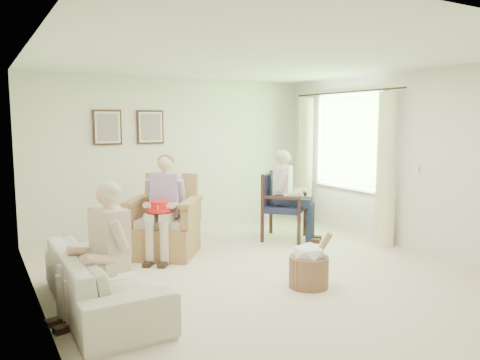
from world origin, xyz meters
The scene contains 19 objects.
floor centered at (0.00, 0.00, 0.00)m, with size 5.50×5.50×0.00m, color beige.
back_wall centered at (0.00, 2.75, 1.30)m, with size 5.00×0.04×2.60m, color silver.
front_wall centered at (0.00, -2.75, 1.30)m, with size 5.00×0.04×2.60m, color silver.
left_wall centered at (-2.50, 0.00, 1.30)m, with size 0.04×5.50×2.60m, color silver.
right_wall centered at (2.50, 0.00, 1.30)m, with size 0.04×5.50×2.60m, color silver.
ceiling centered at (0.00, 0.00, 2.60)m, with size 5.00×5.50×0.02m, color white.
window centered at (2.46, 1.20, 1.58)m, with size 0.13×2.50×1.63m.
curtain_left centered at (2.33, 0.22, 1.15)m, with size 0.34×0.34×2.30m, color beige.
curtain_right centered at (2.33, 2.18, 1.15)m, with size 0.34×0.34×2.30m, color beige.
framed_print_left centered at (-1.15, 2.71, 1.78)m, with size 0.45×0.05×0.55m.
framed_print_right centered at (-0.45, 2.71, 1.78)m, with size 0.45×0.05×0.55m.
wicker_armchair centered at (-0.74, 1.42, 0.36)m, with size 0.88×0.87×1.12m.
wood_armchair centered at (1.26, 1.40, 0.57)m, with size 0.67×0.63×1.03m.
sofa centered at (-1.95, -0.09, 0.31)m, with size 0.82×2.09×0.61m, color beige.
person_wicker centered at (-0.74, 1.27, 0.82)m, with size 0.40×0.63×1.39m.
person_dark centered at (1.26, 1.23, 0.83)m, with size 0.40×0.63×1.40m.
person_sofa centered at (-1.95, -0.30, 0.72)m, with size 0.42×0.63×1.27m.
red_hat centered at (-0.90, 1.12, 0.74)m, with size 0.34×0.34×0.14m.
hatbox centered at (0.23, -0.63, 0.26)m, with size 0.46×0.46×0.66m.
Camera 1 is at (-3.01, -4.70, 1.87)m, focal length 35.00 mm.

